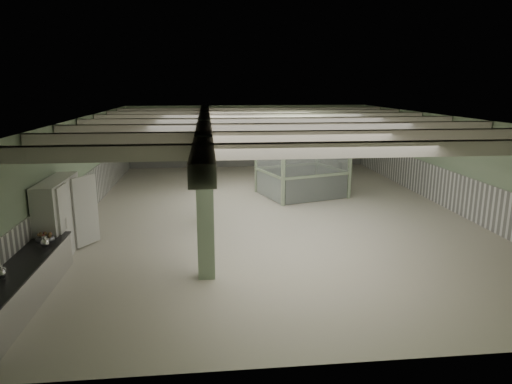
{
  "coord_description": "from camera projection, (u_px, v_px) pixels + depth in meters",
  "views": [
    {
      "loc": [
        -2.41,
        -16.9,
        4.77
      ],
      "look_at": [
        -0.84,
        -2.27,
        1.3
      ],
      "focal_mm": 32.0,
      "sensor_mm": 36.0,
      "label": 1
    }
  ],
  "objects": [
    {
      "name": "prep_counter",
      "position": [
        24.0,
        283.0,
        10.14
      ],
      "size": [
        0.81,
        4.65,
        0.91
      ],
      "color": "silver",
      "rests_on": "floor"
    },
    {
      "name": "beam_b",
      "position": [
        298.0,
        137.0,
        12.07
      ],
      "size": [
        13.9,
        0.35,
        0.32
      ],
      "primitive_type": "cube",
      "color": "silver",
      "rests_on": "ceiling"
    },
    {
      "name": "wall_right",
      "position": [
        447.0,
        162.0,
        18.01
      ],
      "size": [
        0.02,
        20.0,
        3.6
      ],
      "primitive_type": "cube",
      "color": "#9AB38F",
      "rests_on": "floor"
    },
    {
      "name": "wainscot_back",
      "position": [
        248.0,
        154.0,
        27.18
      ],
      "size": [
        13.9,
        0.05,
        1.5
      ],
      "primitive_type": "cube",
      "color": "white",
      "rests_on": "floor"
    },
    {
      "name": "pitcher_far",
      "position": [
        45.0,
        242.0,
        11.06
      ],
      "size": [
        0.25,
        0.27,
        0.29
      ],
      "primitive_type": null,
      "rotation": [
        0.0,
        0.0,
        0.26
      ],
      "color": "silver",
      "rests_on": "prep_counter"
    },
    {
      "name": "veg_colander",
      "position": [
        45.0,
        237.0,
        11.57
      ],
      "size": [
        0.61,
        0.61,
        0.22
      ],
      "primitive_type": null,
      "rotation": [
        0.0,
        0.0,
        0.37
      ],
      "color": "#46474B",
      "rests_on": "prep_counter"
    },
    {
      "name": "wall_left",
      "position": [
        81.0,
        169.0,
        16.56
      ],
      "size": [
        0.02,
        20.0,
        3.6
      ],
      "primitive_type": "cube",
      "color": "#9AB38F",
      "rests_on": "floor"
    },
    {
      "name": "wall_front",
      "position": [
        355.0,
        267.0,
        7.6
      ],
      "size": [
        14.0,
        0.02,
        3.6
      ],
      "primitive_type": "cube",
      "color": "#9AB38F",
      "rests_on": "floor"
    },
    {
      "name": "walkin_cooler",
      "position": [
        59.0,
        218.0,
        12.89
      ],
      "size": [
        1.01,
        2.41,
        2.2
      ],
      "color": "silver",
      "rests_on": "floor"
    },
    {
      "name": "girder",
      "position": [
        204.0,
        124.0,
        16.66
      ],
      "size": [
        0.45,
        19.9,
        0.4
      ],
      "primitive_type": "cube",
      "color": "silver",
      "rests_on": "ceiling"
    },
    {
      "name": "column_a",
      "position": [
        205.0,
        208.0,
        11.22
      ],
      "size": [
        0.42,
        0.42,
        3.6
      ],
      "primitive_type": "cube",
      "color": "#94AD8B",
      "rests_on": "floor"
    },
    {
      "name": "beam_d",
      "position": [
        272.0,
        122.0,
        16.91
      ],
      "size": [
        13.9,
        0.35,
        0.32
      ],
      "primitive_type": "cube",
      "color": "silver",
      "rests_on": "ceiling"
    },
    {
      "name": "column_b",
      "position": [
        205.0,
        171.0,
        16.06
      ],
      "size": [
        0.42,
        0.42,
        3.6
      ],
      "primitive_type": "cube",
      "color": "#94AD8B",
      "rests_on": "floor"
    },
    {
      "name": "pitcher_near",
      "position": [
        1.0,
        273.0,
        9.28
      ],
      "size": [
        0.26,
        0.28,
        0.28
      ],
      "primitive_type": null,
      "rotation": [
        0.0,
        0.0,
        0.42
      ],
      "color": "silver",
      "rests_on": "prep_counter"
    },
    {
      "name": "filing_cabinet",
      "position": [
        345.0,
        177.0,
        20.74
      ],
      "size": [
        0.47,
        0.65,
        1.37
      ],
      "primitive_type": "cube",
      "rotation": [
        0.0,
        0.0,
        0.05
      ],
      "color": "#646655",
      "rests_on": "floor"
    },
    {
      "name": "wall_back",
      "position": [
        248.0,
        136.0,
        26.96
      ],
      "size": [
        14.0,
        0.02,
        3.6
      ],
      "primitive_type": "cube",
      "color": "#9AB38F",
      "rests_on": "floor"
    },
    {
      "name": "wainscot_left",
      "position": [
        84.0,
        197.0,
        16.8
      ],
      "size": [
        0.05,
        19.9,
        1.5
      ],
      "primitive_type": "cube",
      "color": "white",
      "rests_on": "floor"
    },
    {
      "name": "guard_booth",
      "position": [
        302.0,
        154.0,
        19.8
      ],
      "size": [
        4.14,
        3.8,
        2.77
      ],
      "rotation": [
        0.0,
        0.0,
        0.31
      ],
      "color": "#A1B792",
      "rests_on": "floor"
    },
    {
      "name": "column_d",
      "position": [
        206.0,
        141.0,
        24.77
      ],
      "size": [
        0.42,
        0.42,
        3.6
      ],
      "primitive_type": "cube",
      "color": "#94AD8B",
      "rests_on": "floor"
    },
    {
      "name": "beam_e",
      "position": [
        264.0,
        117.0,
        19.33
      ],
      "size": [
        13.9,
        0.35,
        0.32
      ],
      "primitive_type": "cube",
      "color": "silver",
      "rests_on": "ceiling"
    },
    {
      "name": "floor",
      "position": [
        271.0,
        211.0,
        17.7
      ],
      "size": [
        20.0,
        20.0,
        0.0
      ],
      "primitive_type": "plane",
      "color": "silver",
      "rests_on": "ground"
    },
    {
      "name": "beam_g",
      "position": [
        252.0,
        111.0,
        24.17
      ],
      "size": [
        13.9,
        0.35,
        0.32
      ],
      "primitive_type": "cube",
      "color": "silver",
      "rests_on": "ceiling"
    },
    {
      "name": "pendant_back",
      "position": [
        266.0,
        121.0,
        22.37
      ],
      "size": [
        0.44,
        0.44,
        0.22
      ],
      "primitive_type": "cone",
      "rotation": [
        3.14,
        0.0,
        0.0
      ],
      "color": "#314132",
      "rests_on": "ceiling"
    },
    {
      "name": "ceiling",
      "position": [
        272.0,
        117.0,
        16.87
      ],
      "size": [
        14.0,
        20.0,
        0.02
      ],
      "primitive_type": "cube",
      "color": "white",
      "rests_on": "wall_back"
    },
    {
      "name": "beam_f",
      "position": [
        257.0,
        114.0,
        21.75
      ],
      "size": [
        13.9,
        0.35,
        0.32
      ],
      "primitive_type": "cube",
      "color": "silver",
      "rests_on": "ceiling"
    },
    {
      "name": "beam_c",
      "position": [
        283.0,
        128.0,
        14.49
      ],
      "size": [
        13.9,
        0.35,
        0.32
      ],
      "primitive_type": "cube",
      "color": "silver",
      "rests_on": "ceiling"
    },
    {
      "name": "wainscot_right",
      "position": [
        444.0,
        188.0,
        18.25
      ],
      "size": [
        0.05,
        19.9,
        1.5
      ],
      "primitive_type": "cube",
      "color": "white",
      "rests_on": "floor"
    },
    {
      "name": "pendant_mid",
      "position": [
        283.0,
        131.0,
        17.53
      ],
      "size": [
        0.44,
        0.44,
        0.22
      ],
      "primitive_type": "cone",
      "rotation": [
        3.14,
        0.0,
        0.0
      ],
      "color": "#314132",
      "rests_on": "ceiling"
    },
    {
      "name": "pendant_front",
      "position": [
        317.0,
        151.0,
        12.21
      ],
      "size": [
        0.44,
        0.44,
        0.22
      ],
      "primitive_type": "cone",
      "rotation": [
        3.14,
        0.0,
        0.0
      ],
      "color": "#314132",
      "rests_on": "ceiling"
    },
    {
      "name": "beam_a",
      "position": [
        322.0,
        150.0,
        9.65
      ],
      "size": [
        13.9,
        0.35,
        0.32
      ],
      "primitive_type": "cube",
      "color": "silver",
      "rests_on": "ceiling"
    },
    {
      "name": "column_c",
      "position": [
        206.0,
        151.0,
        20.89
      ],
      "size": [
        0.42,
        0.42,
        3.6
      ],
      "primitive_type": "cube",
      "color": "#94AD8B",
      "rests_on": "floor"
    }
  ]
}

